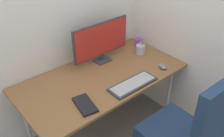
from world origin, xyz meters
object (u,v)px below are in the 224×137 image
monitor (101,40)px  notebook (85,105)px  mouse (163,66)px  keyboard (133,84)px  office_chair (188,132)px  coffee_mug (138,42)px  pen_holder (140,49)px

monitor → notebook: size_ratio=2.67×
monitor → mouse: bearing=-54.6°
keyboard → office_chair: bearing=-85.4°
office_chair → notebook: bearing=130.0°
mouse → coffee_mug: 0.51m
monitor → coffee_mug: monitor is taller
office_chair → keyboard: bearing=94.6°
notebook → pen_holder: bearing=28.5°
monitor → keyboard: (-0.06, -0.51, -0.22)m
keyboard → pen_holder: 0.57m
monitor → pen_holder: (0.40, -0.16, -0.18)m
notebook → coffee_mug: (1.04, 0.44, 0.04)m
monitor → pen_holder: bearing=-21.9°
mouse → pen_holder: pen_holder is taller
office_chair → coffee_mug: 1.20m
keyboard → notebook: 0.48m
keyboard → notebook: bearing=173.8°
coffee_mug → pen_holder: bearing=-127.2°
office_chair → mouse: size_ratio=11.56×
office_chair → monitor: bearing=89.5°
keyboard → coffee_mug: (0.56, 0.49, 0.04)m
mouse → pen_holder: bearing=99.4°
office_chair → mouse: office_chair is taller
notebook → coffee_mug: coffee_mug is taller
office_chair → keyboard: office_chair is taller
notebook → keyboard: bearing=4.7°
notebook → coffee_mug: bearing=33.8°
office_chair → coffee_mug: (0.52, 1.07, 0.20)m
mouse → pen_holder: 0.35m
office_chair → pen_holder: office_chair is taller
keyboard → mouse: 0.41m
coffee_mug → notebook: bearing=-157.1°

